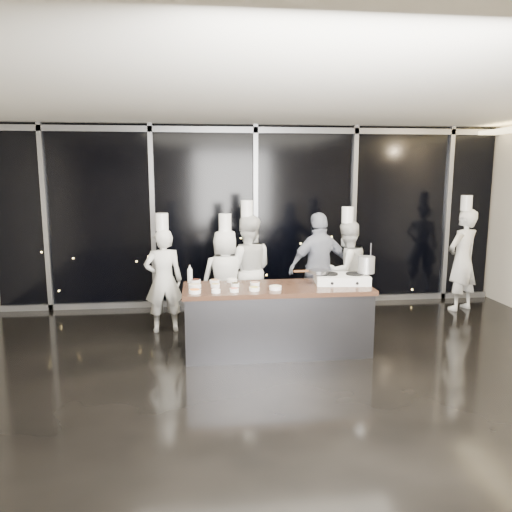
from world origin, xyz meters
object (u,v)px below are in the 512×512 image
Objects in this scene: stove at (342,279)px; chef_left at (226,278)px; chef_right at (346,270)px; demo_counter at (277,319)px; stock_pot at (366,265)px; chef_side at (463,259)px; guest at (319,268)px; frying_pan at (318,271)px; chef_center at (247,269)px; chef_far_left at (164,279)px.

stove is 0.43× the size of chef_left.
demo_counter is at bearing 22.97° from chef_right.
stock_pot is 0.11× the size of chef_side.
stove is at bearing 140.24° from chef_left.
chef_right is at bearing 178.07° from guest.
stock_pot is at bearing 144.92° from chef_left.
chef_side is (2.30, 1.66, -0.25)m from stock_pot.
frying_pan is 0.28× the size of guest.
chef_right is (0.45, 1.28, -0.15)m from stove.
chef_side is at bearing -169.56° from chef_center.
chef_center is 1.06× the size of chef_right.
chef_right is at bearing 177.40° from chef_far_left.
chef_right is (0.77, 1.24, -0.25)m from frying_pan.
chef_left is at bearing 148.50° from stock_pot.
demo_counter is 3.94m from chef_side.
chef_left reaches higher than stock_pot.
guest is (0.31, 1.14, -0.18)m from frying_pan.
chef_center is at bearing -21.51° from chef_right.
demo_counter is 10.99× the size of stock_pot.
stock_pot is 2.18m from chef_left.
chef_far_left is at bearing 2.72° from chef_left.
guest is at bearing -15.73° from chef_side.
chef_side is (2.95, 1.59, -0.16)m from frying_pan.
chef_left is (-1.83, 1.12, -0.37)m from stock_pot.
guest is at bearing 105.86° from stock_pot.
chef_right is (1.95, 0.18, 0.04)m from chef_left.
stove is 2.64m from chef_far_left.
frying_pan is 1.49m from chef_center.
chef_left is 0.96× the size of chef_right.
chef_far_left reaches higher than demo_counter.
chef_far_left is at bearing -9.06° from guest.
demo_counter is at bearing -169.25° from stove.
guest is at bearing 179.67° from chef_left.
guest is at bearing 81.03° from frying_pan.
chef_far_left is 1.01× the size of chef_left.
chef_center is 1.14m from guest.
chef_left is (-1.51, 1.10, -0.18)m from stove.
demo_counter is at bearing 0.53° from chef_side.
chef_side reaches higher than chef_far_left.
chef_right is 0.92× the size of chef_side.
frying_pan is at bearing 134.55° from chef_left.
chef_center reaches higher than chef_right.
chef_far_left is at bearing -18.20° from chef_side.
stock_pot reaches higher than frying_pan.
chef_right is at bearing -178.33° from chef_left.
stock_pot is at bearing 62.39° from chef_right.
chef_right is at bearing 45.29° from demo_counter.
demo_counter is 1.03m from stove.
chef_center reaches higher than demo_counter.
stove reaches higher than demo_counter.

